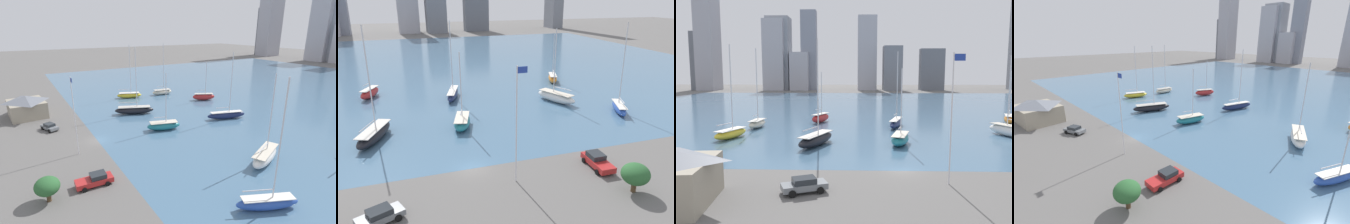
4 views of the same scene
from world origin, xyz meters
TOP-DOWN VIEW (x-y plane):
  - ground_plane at (0.00, 0.00)m, footprint 500.00×500.00m
  - harbor_water at (0.00, 70.00)m, footprint 180.00×140.00m
  - flag_pole at (4.25, -4.47)m, footprint 1.24×0.14m
  - distant_city_skyline at (-31.72, 168.93)m, footprint 208.93×22.95m
  - sailboat_black at (-11.96, 13.11)m, footprint 6.12×10.14m
  - sailboat_orange at (29.37, 36.89)m, footprint 4.26×7.02m
  - sailboat_yellow at (-27.79, 18.21)m, footprint 4.90×8.04m
  - sailboat_cream at (-26.40, 29.34)m, footprint 3.05×7.01m
  - sailboat_white at (22.57, 21.61)m, footprint 6.12×9.67m
  - sailboat_navy at (2.98, 30.96)m, footprint 4.57×9.90m
  - sailboat_red at (-13.77, 36.94)m, footprint 4.62×7.01m
  - sailboat_teal at (1.59, 14.18)m, footprint 4.48×7.67m
  - parked_sedan_gray at (-10.69, -7.35)m, footprint 4.80×3.42m

SIDE VIEW (x-z plane):
  - ground_plane at x=0.00m, z-range 0.00..0.00m
  - harbor_water at x=0.00m, z-range 0.00..0.00m
  - parked_sedan_gray at x=-10.69m, z-range 0.04..1.54m
  - sailboat_yellow at x=-27.79m, z-range -7.25..9.21m
  - sailboat_teal at x=1.59m, z-range -5.18..7.16m
  - sailboat_cream at x=-26.40m, z-range -7.30..9.28m
  - sailboat_navy at x=2.98m, z-range -6.95..9.01m
  - sailboat_orange at x=29.37m, z-range -4.89..7.01m
  - sailboat_black at x=-11.96m, z-range -7.37..9.52m
  - sailboat_white at x=22.57m, z-range -6.22..8.43m
  - sailboat_red at x=-13.77m, z-range -4.72..6.95m
  - flag_pole at x=4.25m, z-range 0.50..14.26m
  - distant_city_skyline at x=-31.72m, z-range -10.82..59.25m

